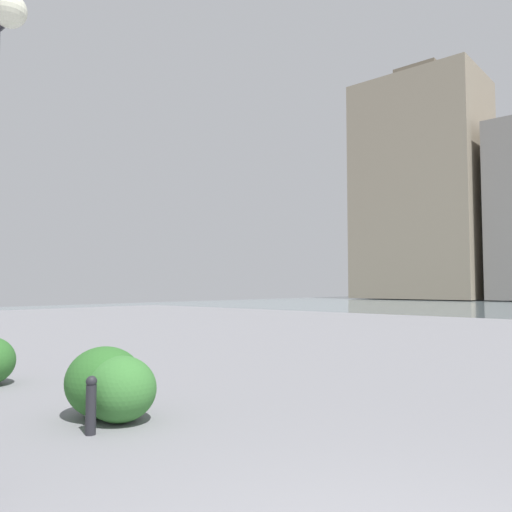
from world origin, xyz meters
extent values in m
cube|color=gray|center=(27.53, -66.71, 15.42)|extent=(16.91, 12.77, 30.85)
cube|color=#62594A|center=(27.53, -66.71, 32.05)|extent=(6.09, 4.60, 2.40)
sphere|color=#EAEACC|center=(3.18, 0.68, 3.97)|extent=(0.28, 0.28, 0.28)
cylinder|color=#232328|center=(4.42, -0.88, 0.29)|extent=(0.12, 0.12, 0.57)
sphere|color=#232328|center=(4.42, -0.88, 0.61)|extent=(0.13, 0.13, 0.13)
ellipsoid|color=#387533|center=(4.63, -1.41, 0.42)|extent=(0.98, 0.89, 0.84)
ellipsoid|color=#2D6628|center=(4.97, -1.40, 0.46)|extent=(1.09, 0.98, 0.93)
camera|label=1|loc=(-0.91, 2.32, 1.73)|focal=35.04mm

